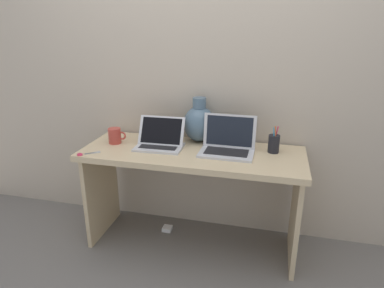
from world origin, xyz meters
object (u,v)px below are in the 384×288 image
(green_vase, at_px, (199,123))
(scissors, at_px, (84,154))
(laptop_left, at_px, (160,139))
(pen_cup, at_px, (274,144))
(power_brick, at_px, (167,229))
(coffee_mug, at_px, (115,136))
(laptop_right, at_px, (228,143))

(green_vase, height_order, scissors, green_vase)
(laptop_left, bearing_deg, pen_cup, 5.72)
(green_vase, distance_m, scissors, 0.81)
(laptop_left, height_order, pen_cup, laptop_left)
(laptop_left, distance_m, scissors, 0.51)
(laptop_left, xyz_separation_m, power_brick, (0.01, 0.08, -0.76))
(laptop_left, distance_m, green_vase, 0.31)
(green_vase, distance_m, pen_cup, 0.54)
(coffee_mug, bearing_deg, laptop_left, 1.01)
(laptop_right, xyz_separation_m, power_brick, (-0.46, 0.06, -0.77))
(power_brick, bearing_deg, green_vase, 25.48)
(laptop_left, xyz_separation_m, laptop_right, (0.46, 0.02, 0.01))
(laptop_left, height_order, coffee_mug, laptop_left)
(laptop_right, bearing_deg, pen_cup, 10.84)
(laptop_right, height_order, power_brick, laptop_right)
(laptop_left, bearing_deg, green_vase, 38.59)
(power_brick, bearing_deg, coffee_mug, -166.28)
(laptop_right, bearing_deg, power_brick, 172.80)
(laptop_left, relative_size, pen_cup, 1.76)
(green_vase, bearing_deg, pen_cup, -11.70)
(laptop_right, relative_size, pen_cup, 1.91)
(laptop_right, distance_m, green_vase, 0.29)
(green_vase, relative_size, scissors, 2.41)
(green_vase, xyz_separation_m, pen_cup, (0.53, -0.11, -0.07))
(green_vase, height_order, coffee_mug, green_vase)
(laptop_left, distance_m, power_brick, 0.77)
(laptop_left, distance_m, coffee_mug, 0.34)
(laptop_left, xyz_separation_m, pen_cup, (0.76, 0.08, 0.01))
(laptop_right, height_order, green_vase, green_vase)
(laptop_right, height_order, pen_cup, laptop_right)
(laptop_left, relative_size, coffee_mug, 2.48)
(green_vase, bearing_deg, power_brick, -154.52)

